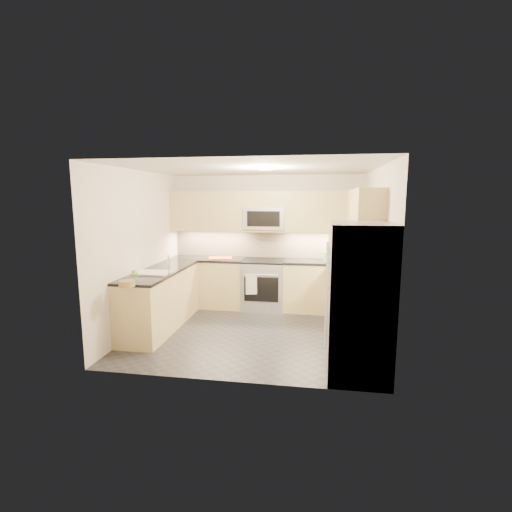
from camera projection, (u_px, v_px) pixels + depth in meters
name	position (u px, v px, depth m)	size (l,w,h in m)	color
floor	(253.00, 332.00, 5.79)	(3.60, 3.20, 0.00)	#26262B
ceiling	(252.00, 168.00, 5.41)	(3.60, 3.20, 0.02)	beige
wall_back	(266.00, 241.00, 7.16)	(3.60, 0.02, 2.50)	beige
wall_front	(228.00, 274.00, 4.04)	(3.60, 0.02, 2.50)	beige
wall_left	(141.00, 250.00, 5.88)	(0.02, 3.20, 2.50)	beige
wall_right	(376.00, 256.00, 5.32)	(0.02, 3.20, 2.50)	beige
base_cab_back_left	(208.00, 283.00, 7.16)	(1.42, 0.60, 0.90)	tan
base_cab_back_right	(322.00, 287.00, 6.82)	(1.42, 0.60, 0.90)	tan
base_cab_right	(351.00, 306.00, 5.64)	(0.60, 1.70, 0.90)	tan
base_cab_peninsula	(161.00, 300.00, 5.96)	(0.60, 2.00, 0.90)	tan
countertop_back_left	(208.00, 259.00, 7.09)	(1.42, 0.63, 0.04)	black
countertop_back_right	(323.00, 262.00, 6.75)	(1.42, 0.63, 0.04)	black
countertop_right	(352.00, 276.00, 5.57)	(0.63, 1.70, 0.04)	black
countertop_peninsula	(159.00, 271.00, 5.88)	(0.63, 2.00, 0.04)	black
upper_cab_back	(265.00, 211.00, 6.90)	(3.60, 0.35, 0.75)	tan
upper_cab_right	(363.00, 215.00, 5.53)	(0.35, 1.95, 0.75)	tan
backsplash_back	(266.00, 244.00, 7.17)	(3.60, 0.01, 0.51)	#C1A88C
backsplash_right	(371.00, 255.00, 5.77)	(0.01, 2.30, 0.51)	#C1A88C
gas_range	(264.00, 285.00, 6.97)	(0.76, 0.65, 0.91)	#999AA0
range_cooktop	(264.00, 261.00, 6.90)	(0.76, 0.65, 0.03)	black
oven_door_glass	(261.00, 289.00, 6.65)	(0.62, 0.02, 0.45)	black
oven_handle	(261.00, 275.00, 6.59)	(0.02, 0.02, 0.60)	#B2B5BA
microwave	(265.00, 218.00, 6.90)	(0.76, 0.40, 0.40)	#9FA1A7
microwave_door	(263.00, 219.00, 6.70)	(0.60, 0.01, 0.28)	black
refrigerator	(359.00, 300.00, 4.31)	(0.70, 0.90, 1.80)	#9A9CA1
fridge_handle_left	(327.00, 299.00, 4.18)	(0.02, 0.02, 1.20)	#B2B5BA
fridge_handle_right	(326.00, 291.00, 4.53)	(0.02, 0.02, 1.20)	#B2B5BA
sink_basin	(153.00, 277.00, 5.65)	(0.52, 0.38, 0.16)	white
faucet	(169.00, 265.00, 5.57)	(0.03, 0.03, 0.28)	silver
utensil_bowl	(333.00, 257.00, 6.60)	(0.32, 0.32, 0.18)	#54C455
cutting_board	(220.00, 258.00, 7.03)	(0.44, 0.31, 0.01)	red
fruit_basket	(127.00, 284.00, 4.79)	(0.20, 0.20, 0.07)	olive
fruit_apple	(134.00, 273.00, 5.11)	(0.07, 0.07, 0.07)	#A13112
fruit_pear	(135.00, 274.00, 5.02)	(0.08, 0.08, 0.08)	#59B14B
dish_towel_check	(251.00, 284.00, 6.62)	(0.20, 0.02, 0.37)	silver
fruit_orange	(135.00, 274.00, 5.03)	(0.07, 0.07, 0.07)	orange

